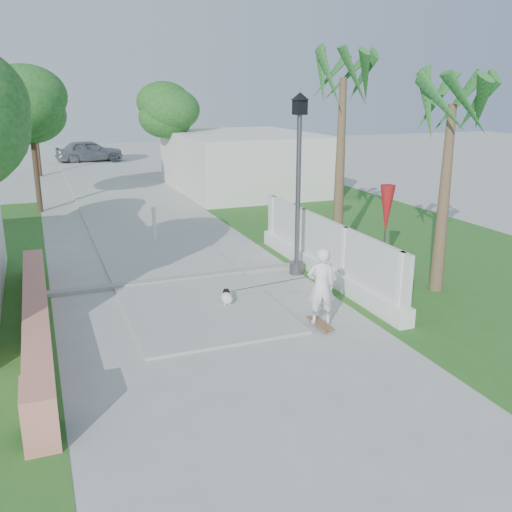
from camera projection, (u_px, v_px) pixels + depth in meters
name	position (u px, v px, depth m)	size (l,w,h in m)	color
ground	(277.00, 401.00, 8.56)	(90.00, 90.00, 0.00)	#B7B7B2
path_strip	(107.00, 190.00, 26.45)	(3.20, 36.00, 0.06)	#B7B7B2
curb	(180.00, 279.00, 13.91)	(6.50, 0.25, 0.10)	#999993
grass_right	(380.00, 236.00, 18.14)	(8.00, 20.00, 0.01)	#286B21
pink_wall	(37.00, 325.00, 10.51)	(0.45, 8.20, 0.80)	tan
lattice_fence	(324.00, 256.00, 14.06)	(0.35, 7.00, 1.50)	white
building_right	(243.00, 161.00, 26.39)	(6.00, 8.00, 2.60)	silver
street_lamp	(298.00, 178.00, 13.81)	(0.44, 0.44, 4.44)	#59595E
bollard	(154.00, 223.00, 17.41)	(0.14, 0.14, 1.09)	white
patio_umbrella	(387.00, 210.00, 13.78)	(0.36, 0.36, 2.30)	#59595E
tree_path_left	(30.00, 109.00, 20.76)	(3.40, 3.40, 5.23)	#4C3826
tree_path_right	(172.00, 112.00, 26.58)	(3.00, 3.00, 4.79)	#4C3826
tree_path_far	(33.00, 103.00, 29.78)	(3.20, 3.20, 5.17)	#4C3826
palm_far	(343.00, 90.00, 14.71)	(1.80, 1.80, 5.30)	brown
palm_near	(452.00, 116.00, 12.19)	(1.80, 1.80, 4.70)	brown
skateboarder	(273.00, 285.00, 11.54)	(1.66, 2.33, 1.61)	brown
dog	(227.00, 297.00, 12.28)	(0.31, 0.50, 0.35)	white
parked_car	(89.00, 151.00, 36.71)	(1.67, 4.16, 1.42)	#AAABB2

